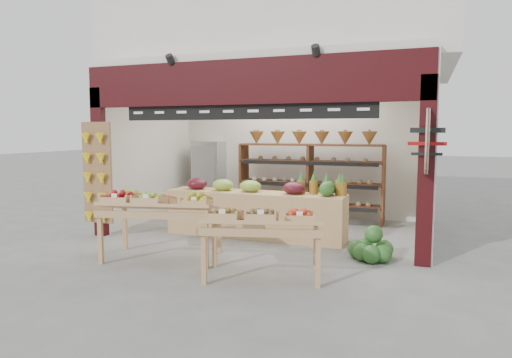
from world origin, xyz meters
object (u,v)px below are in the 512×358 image
Objects in this scene: mid_counter at (255,212)px; watermelon_pile at (371,248)px; back_shelving at (310,164)px; cardboard_stack at (212,210)px; display_table_right at (258,219)px; refrigerator at (209,177)px; display_table_left at (155,203)px.

mid_counter reaches higher than watermelon_pile.
back_shelving reaches higher than cardboard_stack.
display_table_right is at bearing -86.30° from back_shelving.
refrigerator is 4.99m from watermelon_pile.
back_shelving is 2.29m from cardboard_stack.
cardboard_stack is 3.83m from display_table_right.
back_shelving is at bearing 22.77° from cardboard_stack.
watermelon_pile is (1.55, -2.63, -1.03)m from back_shelving.
refrigerator is 0.51× the size of mid_counter.
cardboard_stack is at bearing 152.19° from watermelon_pile.
mid_counter reaches higher than display_table_right.
display_table_right is at bearing -68.60° from mid_counter.
display_table_right reaches higher than watermelon_pile.
display_table_left reaches higher than cardboard_stack.
back_shelving is 1.82× the size of display_table_right.
refrigerator reaches higher than display_table_left.
display_table_left reaches higher than display_table_right.
mid_counter is at bearing 159.25° from watermelon_pile.
display_table_right is at bearing -9.77° from display_table_left.
display_table_right reaches higher than cardboard_stack.
cardboard_stack reaches higher than watermelon_pile.
refrigerator reaches higher than mid_counter.
cardboard_stack is at bearing -66.21° from refrigerator.
back_shelving reaches higher than display_table_right.
display_table_left reaches higher than mid_counter.
mid_counter is at bearing 62.68° from display_table_left.
display_table_right is at bearing -60.89° from refrigerator.
refrigerator is 4.98m from display_table_right.
display_table_left is at bearing -81.28° from cardboard_stack.
display_table_left is at bearing -79.77° from refrigerator.
back_shelving is at bearing 120.54° from watermelon_pile.
display_table_left is at bearing -117.32° from mid_counter.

